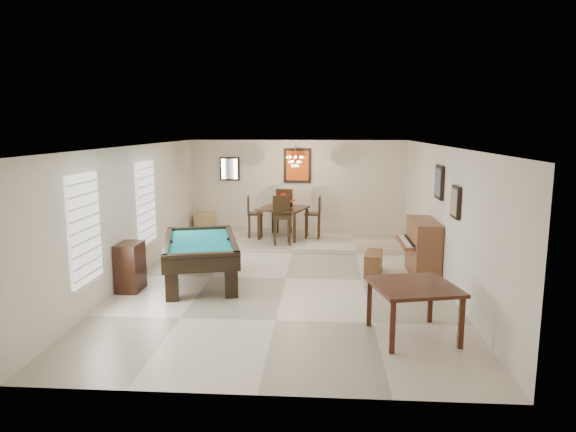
# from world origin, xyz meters

# --- Properties ---
(ground_plane) EXTENTS (6.00, 9.00, 0.02)m
(ground_plane) POSITION_xyz_m (0.00, 0.00, -0.01)
(ground_plane) COLOR beige
(wall_back) EXTENTS (6.00, 0.04, 2.60)m
(wall_back) POSITION_xyz_m (0.00, 4.50, 1.30)
(wall_back) COLOR silver
(wall_back) RESTS_ON ground_plane
(wall_front) EXTENTS (6.00, 0.04, 2.60)m
(wall_front) POSITION_xyz_m (0.00, -4.50, 1.30)
(wall_front) COLOR silver
(wall_front) RESTS_ON ground_plane
(wall_left) EXTENTS (0.04, 9.00, 2.60)m
(wall_left) POSITION_xyz_m (-3.00, 0.00, 1.30)
(wall_left) COLOR silver
(wall_left) RESTS_ON ground_plane
(wall_right) EXTENTS (0.04, 9.00, 2.60)m
(wall_right) POSITION_xyz_m (3.00, 0.00, 1.30)
(wall_right) COLOR silver
(wall_right) RESTS_ON ground_plane
(ceiling) EXTENTS (6.00, 9.00, 0.04)m
(ceiling) POSITION_xyz_m (0.00, 0.00, 2.60)
(ceiling) COLOR white
(ceiling) RESTS_ON wall_back
(dining_step) EXTENTS (6.00, 2.50, 0.12)m
(dining_step) POSITION_xyz_m (0.00, 3.25, 0.06)
(dining_step) COLOR beige
(dining_step) RESTS_ON ground_plane
(window_left_front) EXTENTS (0.06, 1.00, 1.70)m
(window_left_front) POSITION_xyz_m (-2.97, -2.20, 1.40)
(window_left_front) COLOR white
(window_left_front) RESTS_ON wall_left
(window_left_rear) EXTENTS (0.06, 1.00, 1.70)m
(window_left_rear) POSITION_xyz_m (-2.97, 0.60, 1.40)
(window_left_rear) COLOR white
(window_left_rear) RESTS_ON wall_left
(pool_table) EXTENTS (1.89, 2.69, 0.81)m
(pool_table) POSITION_xyz_m (-1.61, -0.37, 0.41)
(pool_table) COLOR black
(pool_table) RESTS_ON ground_plane
(square_table) EXTENTS (1.34, 1.34, 0.77)m
(square_table) POSITION_xyz_m (2.00, -2.72, 0.38)
(square_table) COLOR #35170D
(square_table) RESTS_ON ground_plane
(upright_piano) EXTENTS (0.75, 1.34, 1.12)m
(upright_piano) POSITION_xyz_m (2.60, 0.46, 0.56)
(upright_piano) COLOR brown
(upright_piano) RESTS_ON ground_plane
(piano_bench) EXTENTS (0.45, 0.85, 0.45)m
(piano_bench) POSITION_xyz_m (1.75, 0.42, 0.23)
(piano_bench) COLOR brown
(piano_bench) RESTS_ON ground_plane
(apothecary_chest) EXTENTS (0.39, 0.59, 0.89)m
(apothecary_chest) POSITION_xyz_m (-2.78, -0.93, 0.44)
(apothecary_chest) COLOR black
(apothecary_chest) RESTS_ON ground_plane
(dining_table) EXTENTS (1.37, 1.37, 0.91)m
(dining_table) POSITION_xyz_m (-0.30, 3.25, 0.58)
(dining_table) COLOR black
(dining_table) RESTS_ON dining_step
(flower_vase) EXTENTS (0.19, 0.19, 0.26)m
(flower_vase) POSITION_xyz_m (-0.30, 3.25, 1.16)
(flower_vase) COLOR red
(flower_vase) RESTS_ON dining_table
(dining_chair_south) EXTENTS (0.49, 0.49, 1.17)m
(dining_chair_south) POSITION_xyz_m (-0.28, 2.49, 0.71)
(dining_chair_south) COLOR black
(dining_chair_south) RESTS_ON dining_step
(dining_chair_north) EXTENTS (0.48, 0.48, 1.20)m
(dining_chair_north) POSITION_xyz_m (-0.34, 4.01, 0.72)
(dining_chair_north) COLOR black
(dining_chair_north) RESTS_ON dining_step
(dining_chair_west) EXTENTS (0.44, 0.44, 1.06)m
(dining_chair_west) POSITION_xyz_m (-1.04, 3.29, 0.65)
(dining_chair_west) COLOR black
(dining_chair_west) RESTS_ON dining_step
(dining_chair_east) EXTENTS (0.43, 0.43, 1.09)m
(dining_chair_east) POSITION_xyz_m (0.46, 3.28, 0.66)
(dining_chair_east) COLOR black
(dining_chair_east) RESTS_ON dining_step
(corner_bench) EXTENTS (0.51, 0.59, 0.45)m
(corner_bench) POSITION_xyz_m (-2.58, 4.19, 0.35)
(corner_bench) COLOR tan
(corner_bench) RESTS_ON dining_step
(chandelier) EXTENTS (0.44, 0.44, 0.60)m
(chandelier) POSITION_xyz_m (0.00, 3.20, 2.20)
(chandelier) COLOR #FFE5B2
(chandelier) RESTS_ON ceiling
(back_painting) EXTENTS (0.75, 0.06, 0.95)m
(back_painting) POSITION_xyz_m (0.00, 4.46, 1.90)
(back_painting) COLOR #D84C14
(back_painting) RESTS_ON wall_back
(back_mirror) EXTENTS (0.55, 0.06, 0.65)m
(back_mirror) POSITION_xyz_m (-1.90, 4.46, 1.80)
(back_mirror) COLOR white
(back_mirror) RESTS_ON wall_back
(right_picture_upper) EXTENTS (0.06, 0.55, 0.65)m
(right_picture_upper) POSITION_xyz_m (2.96, 0.30, 1.90)
(right_picture_upper) COLOR slate
(right_picture_upper) RESTS_ON wall_right
(right_picture_lower) EXTENTS (0.06, 0.45, 0.55)m
(right_picture_lower) POSITION_xyz_m (2.96, -1.00, 1.70)
(right_picture_lower) COLOR gray
(right_picture_lower) RESTS_ON wall_right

